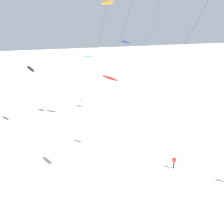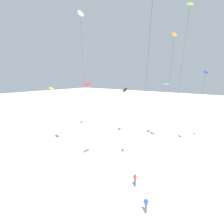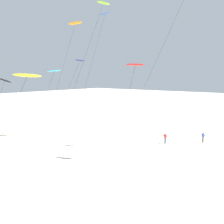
# 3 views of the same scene
# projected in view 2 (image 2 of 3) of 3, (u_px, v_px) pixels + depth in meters

# --- Properties ---
(ground_plane) EXTENTS (260.00, 260.00, 0.00)m
(ground_plane) POSITION_uv_depth(u_px,v_px,m) (89.00, 185.00, 32.69)
(ground_plane) COLOR beige
(kite_white) EXTENTS (5.18, 6.29, 24.69)m
(kite_white) POSITION_uv_depth(u_px,v_px,m) (81.00, 14.00, 50.56)
(kite_white) COLOR white
(kite_white) RESTS_ON ground
(kite_yellow) EXTENTS (4.69, 5.04, 10.92)m
(kite_yellow) POSITION_uv_depth(u_px,v_px,m) (52.00, 89.00, 47.55)
(kite_yellow) COLOR yellow
(kite_yellow) RESTS_ON ground
(kite_orange) EXTENTS (4.84, 5.89, 19.94)m
(kite_orange) POSITION_uv_depth(u_px,v_px,m) (174.00, 36.00, 43.93)
(kite_orange) COLOR orange
(kite_orange) RESTS_ON ground
(kite_cyan) EXTENTS (4.02, 4.33, 11.62)m
(kite_cyan) POSITION_uv_depth(u_px,v_px,m) (166.00, 85.00, 48.92)
(kite_cyan) COLOR #33BFE0
(kite_cyan) RESTS_ON ground
(kite_lime) EXTENTS (6.49, 7.48, 23.61)m
(kite_lime) POSITION_uv_depth(u_px,v_px,m) (190.00, 7.00, 38.62)
(kite_lime) COLOR #8CD833
(kite_lime) RESTS_ON ground
(kite_red) EXTENTS (2.43, 3.30, 12.15)m
(kite_red) POSITION_uv_depth(u_px,v_px,m) (87.00, 85.00, 35.96)
(kite_red) COLOR red
(kite_red) RESTS_ON ground
(kite_navy) EXTENTS (4.58, 5.54, 13.72)m
(kite_navy) POSITION_uv_depth(u_px,v_px,m) (206.00, 73.00, 44.75)
(kite_navy) COLOR navy
(kite_navy) RESTS_ON ground
(kite_black) EXTENTS (3.03, 3.91, 10.29)m
(kite_black) POSITION_uv_depth(u_px,v_px,m) (125.00, 90.00, 55.05)
(kite_black) COLOR black
(kite_black) RESTS_ON ground
(kite_flyer_nearest) EXTENTS (0.68, 0.66, 1.67)m
(kite_flyer_nearest) POSITION_uv_depth(u_px,v_px,m) (146.00, 205.00, 26.22)
(kite_flyer_nearest) COLOR #4C4738
(kite_flyer_nearest) RESTS_ON ground
(kite_flyer_middle) EXTENTS (0.69, 0.68, 1.67)m
(kite_flyer_middle) POSITION_uv_depth(u_px,v_px,m) (135.00, 179.00, 32.27)
(kite_flyer_middle) COLOR navy
(kite_flyer_middle) RESTS_ON ground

